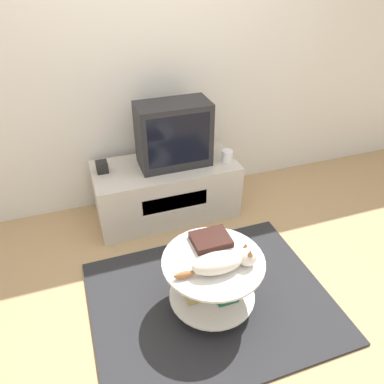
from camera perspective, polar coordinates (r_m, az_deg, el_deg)
ground_plane at (r=2.73m, az=2.87°, el=-16.36°), size 12.00×12.00×0.00m
wall_back at (r=3.25m, az=-6.66°, el=19.57°), size 8.00×0.05×2.60m
rug at (r=2.72m, az=2.88°, el=-16.22°), size 1.62×1.29×0.02m
tv_stand at (r=3.35m, az=-3.92°, el=0.41°), size 1.23×0.57×0.50m
tv at (r=3.11m, az=-2.81°, el=8.74°), size 0.60×0.31×0.54m
speaker at (r=3.17m, az=-13.56°, el=3.75°), size 0.09×0.09×0.09m
mug at (r=3.26m, az=5.38°, el=5.50°), size 0.10×0.10×0.10m
coffee_table at (r=2.49m, az=3.08°, el=-12.91°), size 0.65×0.65×0.42m
dvd_box at (r=2.48m, az=2.87°, el=-7.22°), size 0.25×0.20×0.04m
cat at (r=2.28m, az=4.77°, el=-10.55°), size 0.52×0.16×0.14m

